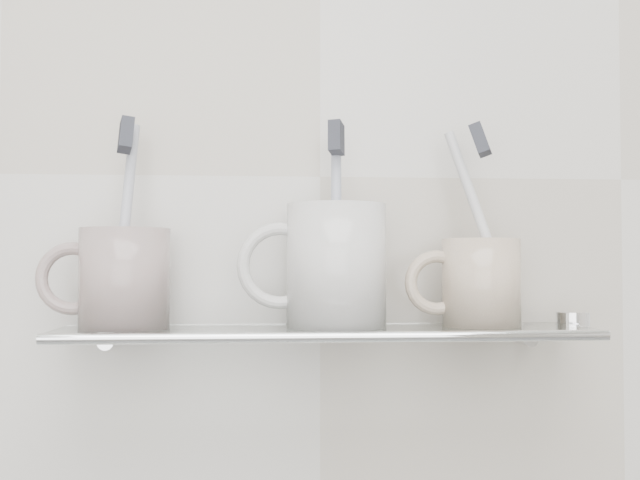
{
  "coord_description": "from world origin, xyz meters",
  "views": [
    {
      "loc": [
        -0.07,
        0.28,
        1.16
      ],
      "look_at": [
        -0.01,
        1.04,
        1.18
      ],
      "focal_mm": 45.0,
      "sensor_mm": 36.0,
      "label": 1
    }
  ],
  "objects": [
    {
      "name": "wall_back",
      "position": [
        0.0,
        1.1,
        1.25
      ],
      "size": [
        2.5,
        0.0,
        2.5
      ],
      "primitive_type": "plane",
      "rotation": [
        1.57,
        0.0,
        0.0
      ],
      "color": "beige",
      "rests_on": "ground"
    },
    {
      "name": "shelf_glass",
      "position": [
        0.0,
        1.04,
        1.1
      ],
      "size": [
        0.5,
        0.12,
        0.01
      ],
      "primitive_type": "cube",
      "color": "silver",
      "rests_on": "wall_back"
    },
    {
      "name": "shelf_rail",
      "position": [
        0.0,
        0.98,
        1.1
      ],
      "size": [
        0.5,
        0.01,
        0.01
      ],
      "primitive_type": "cylinder",
      "rotation": [
        0.0,
        1.57,
        0.0
      ],
      "color": "silver",
      "rests_on": "shelf_glass"
    },
    {
      "name": "bracket_left",
      "position": [
        -0.21,
        1.09,
        1.09
      ],
      "size": [
        0.02,
        0.03,
        0.02
      ],
      "primitive_type": "cylinder",
      "rotation": [
        1.57,
        0.0,
        0.0
      ],
      "color": "silver",
      "rests_on": "wall_back"
    },
    {
      "name": "bracket_right",
      "position": [
        0.21,
        1.09,
        1.09
      ],
      "size": [
        0.02,
        0.03,
        0.02
      ],
      "primitive_type": "cylinder",
      "rotation": [
        1.57,
        0.0,
        0.0
      ],
      "color": "silver",
      "rests_on": "wall_back"
    },
    {
      "name": "mug_left",
      "position": [
        -0.19,
        1.04,
        1.15
      ],
      "size": [
        0.09,
        0.09,
        0.09
      ],
      "primitive_type": "cylinder",
      "rotation": [
        0.0,
        0.0,
        -0.11
      ],
      "color": "silver",
      "rests_on": "shelf_glass"
    },
    {
      "name": "mug_left_handle",
      "position": [
        -0.24,
        1.04,
        1.15
      ],
      "size": [
        0.07,
        0.01,
        0.07
      ],
      "primitive_type": "torus",
      "rotation": [
        1.57,
        0.0,
        0.0
      ],
      "color": "silver",
      "rests_on": "mug_left"
    },
    {
      "name": "toothbrush_left",
      "position": [
        -0.19,
        1.04,
        1.2
      ],
      "size": [
        0.02,
        0.05,
        0.19
      ],
      "primitive_type": "cylinder",
      "rotation": [
        -0.21,
        0.11,
        0.24
      ],
      "color": "#A4AABE",
      "rests_on": "mug_left"
    },
    {
      "name": "bristles_left",
      "position": [
        -0.19,
        1.04,
        1.28
      ],
      "size": [
        0.02,
        0.03,
        0.03
      ],
      "primitive_type": "cube",
      "rotation": [
        -0.21,
        0.11,
        0.24
      ],
      "color": "#2C2E37",
      "rests_on": "toothbrush_left"
    },
    {
      "name": "mug_center",
      "position": [
        0.01,
        1.04,
        1.16
      ],
      "size": [
        0.12,
        0.12,
        0.12
      ],
      "primitive_type": "cylinder",
      "rotation": [
        0.0,
        0.0,
        0.3
      ],
      "color": "silver",
      "rests_on": "shelf_glass"
    },
    {
      "name": "mug_center_handle",
      "position": [
        -0.04,
        1.04,
        1.16
      ],
      "size": [
        0.08,
        0.01,
        0.08
      ],
      "primitive_type": "torus",
      "rotation": [
        1.57,
        0.0,
        0.0
      ],
      "color": "silver",
      "rests_on": "mug_center"
    },
    {
      "name": "toothbrush_center",
      "position": [
        0.01,
        1.04,
        1.2
      ],
      "size": [
        0.02,
        0.04,
        0.19
      ],
      "primitive_type": "cylinder",
      "rotation": [
        -0.15,
        -0.03,
        -0.31
      ],
      "color": "#8A93AF",
      "rests_on": "mug_center"
    },
    {
      "name": "bristles_center",
      "position": [
        0.01,
        1.04,
        1.28
      ],
      "size": [
        0.02,
        0.03,
        0.03
      ],
      "primitive_type": "cube",
      "rotation": [
        -0.15,
        -0.03,
        -0.31
      ],
      "color": "#2C2E37",
      "rests_on": "toothbrush_center"
    },
    {
      "name": "mug_right",
      "position": [
        0.15,
        1.04,
        1.14
      ],
      "size": [
        0.09,
        0.09,
        0.08
      ],
      "primitive_type": "cylinder",
      "rotation": [
        0.0,
        0.0,
        0.3
      ],
      "color": "beige",
      "rests_on": "shelf_glass"
    },
    {
      "name": "mug_right_handle",
      "position": [
        0.11,
        1.04,
        1.14
      ],
      "size": [
        0.06,
        0.01,
        0.06
      ],
      "primitive_type": "torus",
      "rotation": [
        1.57,
        0.0,
        0.0
      ],
      "color": "beige",
      "rests_on": "mug_right"
    },
    {
      "name": "toothbrush_right",
      "position": [
        0.15,
        1.04,
        1.2
      ],
      "size": [
        0.07,
        0.05,
        0.18
      ],
      "primitive_type": "cylinder",
      "rotation": [
        -0.09,
        -0.34,
        -0.35
      ],
      "color": "silver",
      "rests_on": "mug_right"
    },
    {
      "name": "bristles_right",
      "position": [
        0.15,
        1.04,
        1.28
      ],
      "size": [
        0.03,
        0.03,
        0.03
      ],
      "primitive_type": "cube",
      "rotation": [
        -0.09,
        -0.34,
        -0.35
      ],
      "color": "#2C2E37",
      "rests_on": "toothbrush_right"
    },
    {
      "name": "chrome_cap",
      "position": [
        0.24,
        1.04,
        1.11
      ],
      "size": [
        0.03,
        0.03,
        0.01
      ],
      "primitive_type": "cylinder",
      "color": "silver",
      "rests_on": "shelf_glass"
    }
  ]
}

